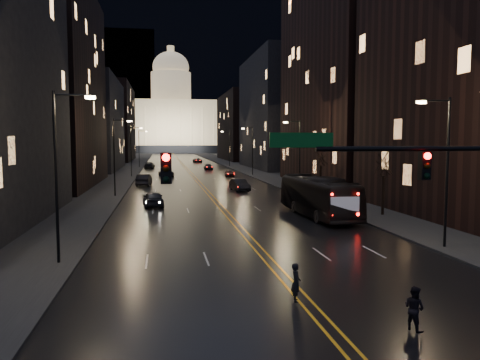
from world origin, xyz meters
name	(u,v)px	position (x,y,z in m)	size (l,w,h in m)	color
ground	(327,326)	(0.00, 0.00, 0.00)	(900.00, 900.00, 0.00)	black
road	(180,162)	(0.00, 130.00, 0.01)	(20.00, 320.00, 0.02)	black
sidewalk_left	(134,162)	(-14.00, 130.00, 0.08)	(8.00, 320.00, 0.16)	black
sidewalk_right	(225,161)	(14.00, 130.00, 0.08)	(8.00, 320.00, 0.16)	black
center_line	(180,162)	(0.00, 130.00, 0.03)	(0.62, 320.00, 0.01)	orange
building_left_mid	(48,86)	(-21.00, 54.00, 14.00)	(12.00, 30.00, 28.00)	black
building_left_far	(90,125)	(-21.00, 92.00, 10.00)	(12.00, 34.00, 20.00)	black
building_left_dist	(113,123)	(-21.00, 140.00, 12.00)	(12.00, 40.00, 24.00)	black
building_right_tall	(347,54)	(21.00, 50.00, 19.00)	(12.00, 30.00, 38.00)	black
building_right_mid	(277,113)	(21.00, 92.00, 13.00)	(12.00, 34.00, 26.00)	black
building_right_dist	(242,127)	(21.00, 140.00, 11.00)	(12.00, 40.00, 22.00)	black
mountain_ridge	(216,71)	(40.00, 380.00, 65.00)	(520.00, 60.00, 130.00)	black
capitol	(171,121)	(0.00, 250.00, 17.15)	(90.00, 50.00, 58.50)	black
streetlamp_right_near	(444,164)	(10.81, 10.00, 5.08)	(2.13, 0.25, 9.00)	black
streetlamp_left_near	(60,168)	(-10.81, 10.00, 5.08)	(2.13, 0.25, 9.00)	black
streetlamp_right_mid	(298,152)	(10.81, 40.00, 5.08)	(2.13, 0.25, 9.00)	black
streetlamp_left_mid	(116,153)	(-10.81, 40.00, 5.08)	(2.13, 0.25, 9.00)	black
streetlamp_right_far	(252,148)	(10.81, 70.00, 5.08)	(2.13, 0.25, 9.00)	black
streetlamp_left_far	(132,149)	(-10.81, 70.00, 5.08)	(2.13, 0.25, 9.00)	black
streetlamp_right_dist	(229,146)	(10.81, 100.00, 5.08)	(2.13, 0.25, 9.00)	black
streetlamp_left_dist	(140,146)	(-10.81, 100.00, 5.08)	(2.13, 0.25, 9.00)	black
tree_right_mid	(384,164)	(13.00, 22.00, 4.53)	(2.40, 2.40, 6.65)	black
tree_right_far	(321,157)	(13.00, 38.00, 4.53)	(2.40, 2.40, 6.65)	black
bus	(318,197)	(7.52, 22.94, 1.71)	(2.87, 12.28, 3.42)	black
oncoming_car_a	(153,199)	(-6.50, 31.24, 0.78)	(1.85, 4.59, 1.56)	black
oncoming_car_b	(144,180)	(-8.18, 53.19, 0.84)	(1.79, 5.13, 1.69)	black
oncoming_car_c	(166,173)	(-4.91, 69.85, 0.70)	(2.32, 5.04, 1.40)	black
oncoming_car_d	(149,165)	(-8.50, 95.78, 0.75)	(2.11, 5.20, 1.51)	black
receding_car_a	(240,185)	(4.22, 43.98, 0.77)	(1.64, 4.69, 1.55)	black
receding_car_b	(230,173)	(6.31, 67.36, 0.68)	(1.60, 3.97, 1.35)	black
receding_car_c	(208,167)	(4.61, 88.70, 0.63)	(1.78, 4.37, 1.27)	black
receding_car_d	(198,160)	(4.82, 123.32, 0.67)	(2.23, 4.83, 1.34)	black
pedestrian_a	(296,283)	(-0.37, 2.62, 0.79)	(0.58, 0.38, 1.58)	black
pedestrian_b	(414,308)	(2.82, -0.79, 0.77)	(0.74, 0.41, 1.53)	black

